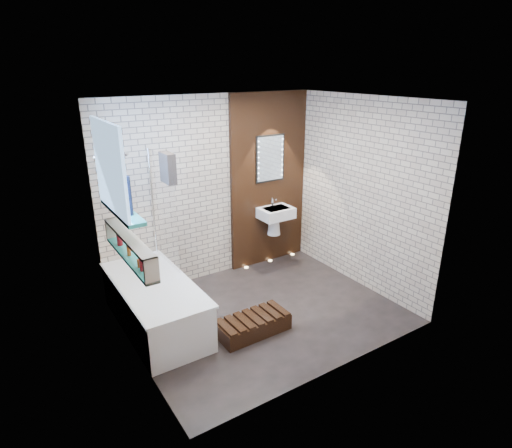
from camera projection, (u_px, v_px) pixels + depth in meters
ground at (262, 312)px, 5.42m from camera, size 3.20×3.20×0.00m
room_shell at (263, 216)px, 4.97m from camera, size 3.24×3.20×2.60m
walnut_panel at (268, 181)px, 6.45m from camera, size 1.30×0.06×2.60m
clerestory_window at (112, 177)px, 4.23m from camera, size 0.18×1.00×0.94m
display_niche at (130, 248)px, 4.34m from camera, size 0.14×1.30×0.26m
bathtub at (155, 304)px, 5.05m from camera, size 0.79×1.74×0.70m
bath_screen at (164, 210)px, 5.23m from camera, size 0.01×0.78×1.40m
towel at (168, 168)px, 4.84m from camera, size 0.10×0.27×0.35m
shower_head at (120, 154)px, 4.81m from camera, size 0.18×0.18×0.02m
washbasin at (275, 217)px, 6.47m from camera, size 0.50×0.36×0.58m
led_mirror at (270, 159)px, 6.30m from camera, size 0.50×0.02×0.70m
walnut_step at (253, 325)px, 4.98m from camera, size 0.85×0.38×0.19m
niche_bottles at (129, 250)px, 4.38m from camera, size 0.06×0.79×0.15m
sill_vases at (122, 198)px, 4.34m from camera, size 0.17×0.48×0.39m
floor_uplights at (270, 261)px, 6.84m from camera, size 0.96×0.06×0.01m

